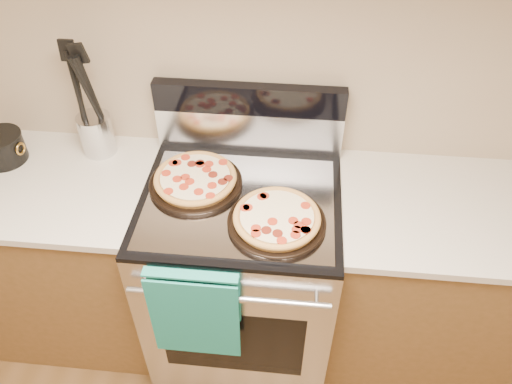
# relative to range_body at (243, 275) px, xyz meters

# --- Properties ---
(wall_back) EXTENTS (4.00, 0.00, 4.00)m
(wall_back) POSITION_rel_range_body_xyz_m (0.00, 0.35, 0.90)
(wall_back) COLOR tan
(wall_back) RESTS_ON ground
(range_body) EXTENTS (0.76, 0.68, 0.90)m
(range_body) POSITION_rel_range_body_xyz_m (0.00, 0.00, 0.00)
(range_body) COLOR #B7B7BC
(range_body) RESTS_ON ground
(oven_window) EXTENTS (0.56, 0.01, 0.40)m
(oven_window) POSITION_rel_range_body_xyz_m (0.00, -0.34, 0.00)
(oven_window) COLOR black
(oven_window) RESTS_ON range_body
(cooktop) EXTENTS (0.76, 0.68, 0.02)m
(cooktop) POSITION_rel_range_body_xyz_m (0.00, 0.00, 0.46)
(cooktop) COLOR black
(cooktop) RESTS_ON range_body
(backsplash_lower) EXTENTS (0.76, 0.06, 0.18)m
(backsplash_lower) POSITION_rel_range_body_xyz_m (0.00, 0.31, 0.56)
(backsplash_lower) COLOR silver
(backsplash_lower) RESTS_ON cooktop
(backsplash_upper) EXTENTS (0.76, 0.06, 0.12)m
(backsplash_upper) POSITION_rel_range_body_xyz_m (0.00, 0.31, 0.71)
(backsplash_upper) COLOR black
(backsplash_upper) RESTS_ON backsplash_lower
(oven_handle) EXTENTS (0.70, 0.03, 0.03)m
(oven_handle) POSITION_rel_range_body_xyz_m (0.00, -0.38, 0.35)
(oven_handle) COLOR silver
(oven_handle) RESTS_ON range_body
(dish_towel) EXTENTS (0.32, 0.05, 0.42)m
(dish_towel) POSITION_rel_range_body_xyz_m (-0.12, -0.38, 0.25)
(dish_towel) COLOR #1B8872
(dish_towel) RESTS_ON oven_handle
(foil_sheet) EXTENTS (0.70, 0.55, 0.01)m
(foil_sheet) POSITION_rel_range_body_xyz_m (0.00, -0.03, 0.47)
(foil_sheet) COLOR gray
(foil_sheet) RESTS_ON cooktop
(cabinet_left) EXTENTS (1.00, 0.62, 0.88)m
(cabinet_left) POSITION_rel_range_body_xyz_m (-0.88, 0.03, -0.01)
(cabinet_left) COLOR brown
(cabinet_left) RESTS_ON ground
(countertop_left) EXTENTS (1.02, 0.64, 0.03)m
(countertop_left) POSITION_rel_range_body_xyz_m (-0.88, 0.03, 0.45)
(countertop_left) COLOR beige
(countertop_left) RESTS_ON cabinet_left
(cabinet_right) EXTENTS (1.00, 0.62, 0.88)m
(cabinet_right) POSITION_rel_range_body_xyz_m (0.88, 0.03, -0.01)
(cabinet_right) COLOR brown
(cabinet_right) RESTS_ON ground
(countertop_right) EXTENTS (1.02, 0.64, 0.03)m
(countertop_right) POSITION_rel_range_body_xyz_m (0.88, 0.03, 0.45)
(countertop_right) COLOR beige
(countertop_right) RESTS_ON cabinet_right
(pepperoni_pizza_back) EXTENTS (0.47, 0.47, 0.05)m
(pepperoni_pizza_back) POSITION_rel_range_body_xyz_m (-0.18, 0.05, 0.50)
(pepperoni_pizza_back) COLOR #BA8638
(pepperoni_pizza_back) RESTS_ON foil_sheet
(pepperoni_pizza_front) EXTENTS (0.41, 0.41, 0.05)m
(pepperoni_pizza_front) POSITION_rel_range_body_xyz_m (0.15, -0.13, 0.50)
(pepperoni_pizza_front) COLOR #BA8638
(pepperoni_pizza_front) RESTS_ON foil_sheet
(utensil_crock) EXTENTS (0.14, 0.14, 0.17)m
(utensil_crock) POSITION_rel_range_body_xyz_m (-0.63, 0.24, 0.55)
(utensil_crock) COLOR silver
(utensil_crock) RESTS_ON countertop_left
(saucepan) EXTENTS (0.21, 0.21, 0.11)m
(saucepan) POSITION_rel_range_body_xyz_m (-1.00, 0.14, 0.51)
(saucepan) COLOR black
(saucepan) RESTS_ON countertop_left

